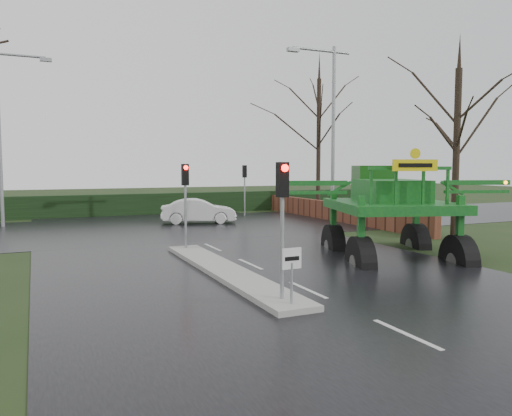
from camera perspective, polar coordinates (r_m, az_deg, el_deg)
name	(u,v)px	position (r m, az deg, el deg)	size (l,w,h in m)	color
ground	(307,291)	(14.03, 5.89, -9.37)	(140.00, 140.00, 0.00)	black
road_main	(198,241)	(23.07, -6.62, -3.79)	(14.00, 80.00, 0.02)	black
road_cross	(166,227)	(28.80, -10.20, -2.14)	(80.00, 12.00, 0.02)	black
median_island	(225,271)	(16.12, -3.54, -7.19)	(1.20, 10.00, 0.16)	gray
hedge_row	(139,204)	(36.52, -13.23, 0.42)	(44.00, 0.90, 1.50)	black
brick_wall	(325,210)	(32.85, 7.86, -0.23)	(0.40, 20.00, 1.20)	#592D1E
keep_left_sign	(292,267)	(11.90, 4.10, -6.69)	(0.50, 0.07, 1.35)	gray
traffic_signal_near	(282,201)	(12.13, 3.04, 0.84)	(0.26, 0.33, 3.52)	gray
traffic_signal_mid	(185,187)	(20.06, -8.08, 2.34)	(0.26, 0.33, 3.52)	gray
traffic_signal_far	(245,179)	(34.47, -1.32, 3.36)	(0.26, 0.33, 3.52)	gray
street_light_right	(329,120)	(28.23, 8.30, 9.92)	(3.85, 0.30, 10.00)	gray
street_light_left_far	(5,121)	(31.91, -26.78, 8.86)	(3.85, 0.30, 10.00)	gray
tree_right_near	(457,129)	(25.58, 22.00, 8.39)	(5.60, 5.60, 9.64)	black
tree_right_far	(319,126)	(38.42, 7.18, 9.30)	(7.00, 7.00, 12.05)	black
crop_sprayer	(359,196)	(17.78, 11.73, 1.34)	(8.67, 6.62, 5.05)	black
white_sedan	(199,223)	(30.34, -6.58, -1.76)	(1.55, 4.45, 1.47)	silver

